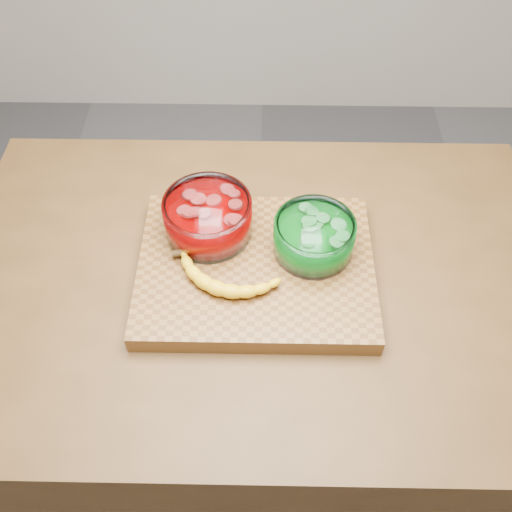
{
  "coord_description": "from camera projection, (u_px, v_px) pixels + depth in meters",
  "views": [
    {
      "loc": [
        0.01,
        -0.67,
        1.8
      ],
      "look_at": [
        0.0,
        0.0,
        0.96
      ],
      "focal_mm": 40.0,
      "sensor_mm": 36.0,
      "label": 1
    }
  ],
  "objects": [
    {
      "name": "ground",
      "position": [
        256.0,
        442.0,
        1.82
      ],
      "size": [
        3.5,
        3.5,
        0.0
      ],
      "primitive_type": "plane",
      "color": "#525256",
      "rests_on": "ground"
    },
    {
      "name": "counter",
      "position": [
        256.0,
        379.0,
        1.47
      ],
      "size": [
        1.2,
        0.8,
        0.9
      ],
      "primitive_type": "cube",
      "color": "#4D3217",
      "rests_on": "ground"
    },
    {
      "name": "cutting_board",
      "position": [
        256.0,
        269.0,
        1.1
      ],
      "size": [
        0.45,
        0.35,
        0.04
      ],
      "primitive_type": "cube",
      "color": "brown",
      "rests_on": "counter"
    },
    {
      "name": "bowl_red",
      "position": [
        208.0,
        218.0,
        1.11
      ],
      "size": [
        0.17,
        0.17,
        0.08
      ],
      "color": "white",
      "rests_on": "cutting_board"
    },
    {
      "name": "bowl_green",
      "position": [
        314.0,
        237.0,
        1.08
      ],
      "size": [
        0.15,
        0.15,
        0.07
      ],
      "color": "white",
      "rests_on": "cutting_board"
    },
    {
      "name": "banana",
      "position": [
        228.0,
        272.0,
        1.05
      ],
      "size": [
        0.22,
        0.14,
        0.03
      ],
      "primitive_type": null,
      "color": "gold",
      "rests_on": "cutting_board"
    }
  ]
}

